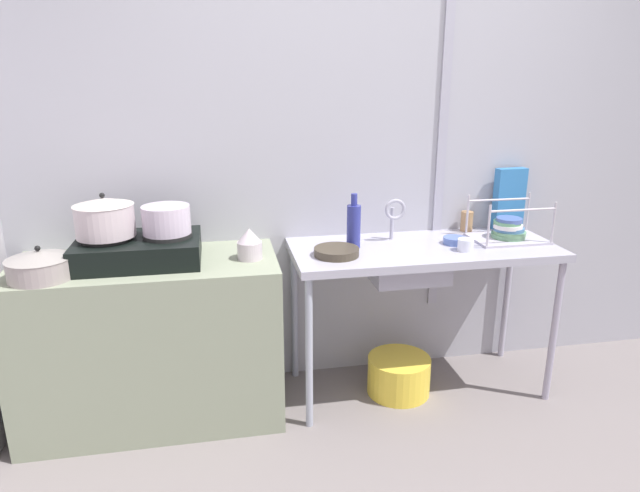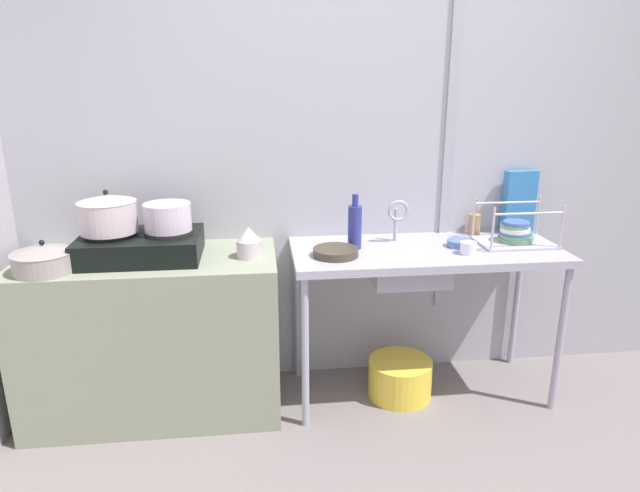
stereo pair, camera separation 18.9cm
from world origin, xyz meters
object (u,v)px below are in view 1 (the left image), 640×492
at_px(pot_beside_stove, 40,265).
at_px(sink_basin, 407,264).
at_px(bucket_on_floor, 399,375).
at_px(small_bowl_on_drainboard, 455,240).
at_px(utensil_jar, 467,221).
at_px(pot_on_left_burner, 105,217).
at_px(frying_pan, 337,252).
at_px(dish_rack, 508,231).
at_px(pot_on_right_burner, 166,220).
at_px(stove, 139,249).
at_px(percolator, 250,244).
at_px(cup_by_rack, 466,245).
at_px(faucet, 394,213).
at_px(cereal_box, 509,199).
at_px(bottle_by_sink, 354,225).

xyz_separation_m(pot_beside_stove, sink_basin, (1.70, 0.12, -0.14)).
bearing_deg(bucket_on_floor, small_bowl_on_drainboard, 7.64).
bearing_deg(utensil_jar, bucket_on_floor, -149.90).
bearing_deg(pot_on_left_burner, frying_pan, -3.94).
bearing_deg(dish_rack, pot_on_right_burner, -179.24).
bearing_deg(small_bowl_on_drainboard, sink_basin, -172.80).
bearing_deg(small_bowl_on_drainboard, dish_rack, 3.44).
xyz_separation_m(pot_on_left_burner, frying_pan, (1.06, -0.07, -0.21)).
bearing_deg(pot_beside_stove, stove, 20.74).
distance_m(percolator, small_bowl_on_drainboard, 1.07).
xyz_separation_m(frying_pan, cup_by_rack, (0.65, -0.04, 0.01)).
bearing_deg(cup_by_rack, faucet, 142.11).
bearing_deg(sink_basin, faucet, 100.25).
bearing_deg(small_bowl_on_drainboard, cup_by_rack, -88.53).
bearing_deg(pot_on_left_burner, stove, 0.00).
relative_size(pot_on_right_burner, bucket_on_floor, 0.65).
xyz_separation_m(pot_on_right_burner, bucket_on_floor, (1.15, -0.03, -0.92)).
distance_m(percolator, dish_rack, 1.37).
xyz_separation_m(dish_rack, bucket_on_floor, (-0.59, -0.06, -0.77)).
relative_size(faucet, small_bowl_on_drainboard, 1.90).
bearing_deg(percolator, pot_beside_stove, -173.45).
xyz_separation_m(pot_beside_stove, cereal_box, (2.38, 0.38, 0.11)).
xyz_separation_m(dish_rack, cup_by_rack, (-0.31, -0.14, -0.02)).
distance_m(pot_beside_stove, bottle_by_sink, 1.45).
bearing_deg(faucet, cereal_box, 9.32).
relative_size(pot_on_right_burner, small_bowl_on_drainboard, 1.83).
distance_m(pot_on_right_burner, cereal_box, 1.87).
bearing_deg(dish_rack, faucet, 171.23).
relative_size(dish_rack, bottle_by_sink, 1.36).
distance_m(pot_on_left_burner, pot_on_right_burner, 0.27).
bearing_deg(pot_on_left_burner, dish_rack, 0.66).
relative_size(stove, small_bowl_on_drainboard, 4.67).
height_order(frying_pan, bucket_on_floor, frying_pan).
height_order(pot_on_left_burner, bucket_on_floor, pot_on_left_burner).
relative_size(dish_rack, small_bowl_on_drainboard, 3.14).
height_order(pot_on_right_burner, small_bowl_on_drainboard, pot_on_right_burner).
height_order(stove, dish_rack, dish_rack).
bearing_deg(percolator, bottle_by_sink, 9.32).
bearing_deg(sink_basin, pot_on_right_burner, 178.56).
relative_size(percolator, bottle_by_sink, 0.54).
xyz_separation_m(faucet, bottle_by_sink, (-0.24, -0.07, -0.04)).
relative_size(pot_on_left_burner, cup_by_rack, 3.35).
relative_size(percolator, sink_basin, 0.40).
xyz_separation_m(cereal_box, utensil_jar, (-0.25, -0.00, -0.12)).
height_order(frying_pan, utensil_jar, utensil_jar).
distance_m(pot_on_left_burner, pot_beside_stove, 0.34).
relative_size(dish_rack, cup_by_rack, 4.74).
bearing_deg(bottle_by_sink, cereal_box, 11.36).
bearing_deg(dish_rack, sink_basin, -174.80).
distance_m(utensil_jar, bucket_on_floor, 0.94).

